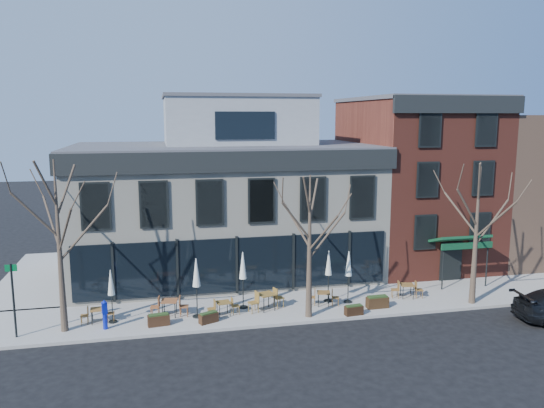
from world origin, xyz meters
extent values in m
plane|color=black|center=(0.00, 0.00, 0.00)|extent=(120.00, 120.00, 0.00)
cube|color=gray|center=(3.25, -2.15, 0.07)|extent=(33.50, 4.70, 0.15)
cube|color=gray|center=(-11.25, 6.00, 0.07)|extent=(4.50, 12.00, 0.15)
cube|color=beige|center=(0.00, 5.00, 4.00)|extent=(18.00, 10.00, 8.00)
cube|color=#47474C|center=(0.00, 5.00, 8.05)|extent=(18.30, 10.30, 0.30)
cube|color=black|center=(0.00, -0.12, 7.55)|extent=(18.30, 0.25, 1.10)
cube|color=black|center=(-9.12, 5.00, 7.55)|extent=(0.25, 10.30, 1.10)
cube|color=black|center=(0.00, -0.06, 1.90)|extent=(17.20, 0.12, 3.00)
cube|color=black|center=(-9.06, 4.00, 1.90)|extent=(0.12, 7.50, 3.00)
cube|color=gray|center=(1.00, 6.00, 9.60)|extent=(9.00, 6.50, 3.00)
cube|color=maroon|center=(13.00, 5.00, 5.50)|extent=(8.00, 10.00, 11.00)
cube|color=#47474C|center=(13.00, 5.00, 11.05)|extent=(8.20, 10.20, 0.25)
cube|color=black|center=(13.00, -0.12, 10.60)|extent=(8.20, 0.25, 1.00)
cube|color=#0C381F|center=(13.00, -0.85, 2.90)|extent=(3.20, 1.66, 0.67)
cube|color=black|center=(13.00, -0.05, 1.25)|extent=(1.40, 0.10, 2.50)
cube|color=#8C664C|center=(23.00, 6.00, 5.00)|extent=(12.00, 12.00, 10.00)
cone|color=#382B21|center=(-8.50, -3.20, 4.11)|extent=(0.34, 0.34, 7.92)
cylinder|color=#382B21|center=(-7.43, -3.01, 4.68)|extent=(2.23, 0.50, 2.48)
cylinder|color=#382B21|center=(-8.95, -2.23, 5.14)|extent=(1.03, 2.05, 2.14)
cylinder|color=#382B21|center=(-9.34, -3.51, 5.65)|extent=(1.80, 0.75, 2.21)
cylinder|color=#382B21|center=(-8.05, -4.16, 5.05)|extent=(1.03, 2.04, 2.28)
cone|color=#382B21|center=(3.00, -3.90, 3.67)|extent=(0.34, 0.34, 7.04)
cylinder|color=#382B21|center=(3.95, -3.73, 4.18)|extent=(2.00, 0.46, 2.21)
cylinder|color=#382B21|center=(2.60, -3.04, 4.59)|extent=(0.93, 1.84, 1.91)
cylinder|color=#382B21|center=(2.25, -4.17, 5.04)|extent=(1.61, 0.68, 1.97)
cylinder|color=#382B21|center=(3.40, -4.76, 4.51)|extent=(0.93, 1.83, 2.03)
cone|color=#382B21|center=(12.00, -3.90, 3.89)|extent=(0.34, 0.34, 7.48)
cylinder|color=#382B21|center=(13.01, -3.72, 4.43)|extent=(2.12, 0.48, 2.35)
cylinder|color=#382B21|center=(11.57, -2.99, 4.86)|extent=(0.98, 1.94, 2.03)
cylinder|color=#382B21|center=(11.20, -4.19, 5.35)|extent=(1.71, 0.71, 2.09)
cylinder|color=#382B21|center=(12.42, -4.81, 4.78)|extent=(0.98, 1.94, 2.16)
cylinder|color=black|center=(-10.50, -3.50, 1.85)|extent=(0.10, 0.10, 3.40)
cube|color=#005926|center=(-10.50, -3.50, 3.35)|extent=(0.50, 0.04, 0.30)
cylinder|color=#0C1BA6|center=(-6.68, -3.40, 0.53)|extent=(0.21, 0.21, 0.75)
cube|color=#0C1BA6|center=(-6.68, -3.40, 1.17)|extent=(0.28, 0.25, 0.54)
cone|color=#0C1BA6|center=(-6.68, -3.40, 1.49)|extent=(0.28, 0.28, 0.13)
cube|color=brown|center=(-7.10, -2.52, 0.82)|extent=(0.67, 0.67, 0.04)
cylinder|color=black|center=(-7.35, -2.79, 0.48)|extent=(0.04, 0.04, 0.66)
cylinder|color=black|center=(-6.84, -2.77, 0.48)|extent=(0.04, 0.04, 0.66)
cylinder|color=black|center=(-7.37, -2.28, 0.48)|extent=(0.04, 0.04, 0.66)
cylinder|color=black|center=(-6.86, -2.25, 0.48)|extent=(0.04, 0.04, 0.66)
cube|color=brown|center=(-3.72, -2.41, 0.94)|extent=(0.87, 0.87, 0.04)
cylinder|color=black|center=(-4.07, -2.67, 0.54)|extent=(0.04, 0.04, 0.78)
cylinder|color=black|center=(-3.46, -2.76, 0.54)|extent=(0.04, 0.04, 0.78)
cylinder|color=black|center=(-3.97, -2.06, 0.54)|extent=(0.04, 0.04, 0.78)
cylinder|color=black|center=(-3.37, -2.16, 0.54)|extent=(0.04, 0.04, 0.78)
cube|color=brown|center=(-1.10, -2.90, 0.84)|extent=(0.74, 0.74, 0.04)
cylinder|color=black|center=(-1.33, -3.20, 0.49)|extent=(0.04, 0.04, 0.68)
cylinder|color=black|center=(-0.81, -3.13, 0.49)|extent=(0.04, 0.04, 0.68)
cylinder|color=black|center=(-1.39, -2.67, 0.49)|extent=(0.04, 0.04, 0.68)
cylinder|color=black|center=(-0.87, -2.61, 0.49)|extent=(0.04, 0.04, 0.68)
cube|color=brown|center=(1.13, -2.57, 0.98)|extent=(1.00, 1.00, 0.05)
cylinder|color=black|center=(0.93, -2.97, 0.56)|extent=(0.05, 0.05, 0.82)
cylinder|color=black|center=(1.53, -2.77, 0.56)|extent=(0.05, 0.05, 0.82)
cylinder|color=black|center=(0.74, -2.36, 0.56)|extent=(0.05, 0.05, 0.82)
cylinder|color=black|center=(1.34, -2.17, 0.56)|extent=(0.05, 0.05, 0.82)
cube|color=brown|center=(4.19, -2.57, 0.84)|extent=(0.82, 0.82, 0.04)
cylinder|color=black|center=(3.86, -2.75, 0.49)|extent=(0.04, 0.04, 0.68)
cylinder|color=black|center=(4.37, -2.90, 0.49)|extent=(0.04, 0.04, 0.68)
cylinder|color=black|center=(4.01, -2.24, 0.49)|extent=(0.04, 0.04, 0.68)
cylinder|color=black|center=(4.52, -2.38, 0.49)|extent=(0.04, 0.04, 0.68)
cube|color=brown|center=(9.00, -2.41, 0.88)|extent=(0.84, 0.84, 0.04)
cylinder|color=black|center=(8.67, -2.62, 0.51)|extent=(0.04, 0.04, 0.72)
cylinder|color=black|center=(9.21, -2.75, 0.51)|extent=(0.04, 0.04, 0.72)
cylinder|color=black|center=(8.79, -2.08, 0.51)|extent=(0.04, 0.04, 0.72)
cylinder|color=black|center=(9.33, -2.20, 0.51)|extent=(0.04, 0.04, 0.72)
cylinder|color=black|center=(-6.41, -2.63, 0.18)|extent=(0.42, 0.42, 0.06)
cylinder|color=black|center=(-6.41, -2.63, 1.19)|extent=(0.05, 0.05, 2.09)
cone|color=beige|center=(-6.41, -2.63, 2.14)|extent=(0.34, 0.34, 1.23)
cylinder|color=black|center=(-2.39, -2.80, 0.18)|extent=(0.48, 0.48, 0.06)
cylinder|color=black|center=(-2.39, -2.80, 1.34)|extent=(0.05, 0.05, 2.38)
cone|color=silver|center=(-2.39, -2.80, 2.42)|extent=(0.39, 0.39, 1.41)
cylinder|color=black|center=(0.03, -2.03, 0.18)|extent=(0.48, 0.48, 0.06)
cylinder|color=black|center=(0.03, -2.03, 1.34)|extent=(0.05, 0.05, 2.38)
cone|color=silver|center=(0.03, -2.03, 2.42)|extent=(0.39, 0.39, 1.40)
cylinder|color=black|center=(4.62, -2.03, 0.18)|extent=(0.44, 0.44, 0.06)
cylinder|color=black|center=(4.62, -2.03, 1.26)|extent=(0.05, 0.05, 2.22)
cone|color=beige|center=(4.62, -2.03, 2.27)|extent=(0.36, 0.36, 1.31)
cylinder|color=black|center=(5.60, -2.42, 0.18)|extent=(0.45, 0.45, 0.06)
cylinder|color=black|center=(5.60, -2.42, 1.27)|extent=(0.05, 0.05, 2.23)
cone|color=silver|center=(5.60, -2.42, 2.28)|extent=(0.37, 0.37, 1.32)
cube|color=#301C10|center=(-4.25, -3.50, 0.40)|extent=(1.06, 0.53, 0.51)
cube|color=#1E3314|center=(-4.25, -3.50, 0.68)|extent=(0.95, 0.44, 0.08)
cube|color=#311D10|center=(-1.91, -3.66, 0.38)|extent=(1.00, 0.71, 0.46)
cube|color=#1E3314|center=(-1.91, -3.66, 0.63)|extent=(0.88, 0.61, 0.07)
cube|color=black|center=(5.25, -4.20, 0.38)|extent=(0.94, 0.45, 0.46)
cube|color=#1E3314|center=(5.25, -4.20, 0.62)|extent=(0.85, 0.37, 0.07)
cube|color=black|center=(6.80, -3.51, 0.43)|extent=(1.15, 0.49, 0.57)
cube|color=#1E3314|center=(6.80, -3.51, 0.74)|extent=(1.03, 0.39, 0.09)
camera|label=1|loc=(-4.11, -27.88, 9.91)|focal=35.00mm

